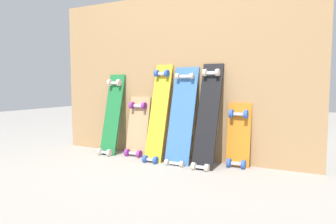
% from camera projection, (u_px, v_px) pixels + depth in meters
% --- Properties ---
extents(ground_plane, '(12.00, 12.00, 0.00)m').
position_uv_depth(ground_plane, '(172.00, 158.00, 2.78)').
color(ground_plane, '#9E9991').
extents(plywood_wall_panel, '(2.50, 0.04, 1.48)m').
position_uv_depth(plywood_wall_panel, '(175.00, 77.00, 2.78)').
color(plywood_wall_panel, tan).
rests_on(plywood_wall_panel, ground).
extents(skateboard_green, '(0.17, 0.27, 0.84)m').
position_uv_depth(skateboard_green, '(112.00, 117.00, 2.97)').
color(skateboard_green, '#1E7238').
rests_on(skateboard_green, ground).
extents(skateboard_natural, '(0.22, 0.19, 0.62)m').
position_uv_depth(skateboard_natural, '(137.00, 129.00, 2.89)').
color(skateboard_natural, tan).
rests_on(skateboard_natural, ground).
extents(skateboard_yellow, '(0.17, 0.31, 0.92)m').
position_uv_depth(skateboard_yellow, '(158.00, 116.00, 2.70)').
color(skateboard_yellow, gold).
rests_on(skateboard_yellow, ground).
extents(skateboard_blue, '(0.22, 0.30, 0.90)m').
position_uv_depth(skateboard_blue, '(181.00, 119.00, 2.61)').
color(skateboard_blue, '#386BAD').
rests_on(skateboard_blue, ground).
extents(skateboard_black, '(0.18, 0.33, 0.92)m').
position_uv_depth(skateboard_black, '(207.00, 119.00, 2.48)').
color(skateboard_black, black).
rests_on(skateboard_black, ground).
extents(skateboard_orange, '(0.19, 0.14, 0.58)m').
position_uv_depth(skateboard_orange, '(238.00, 139.00, 2.48)').
color(skateboard_orange, orange).
rests_on(skateboard_orange, ground).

